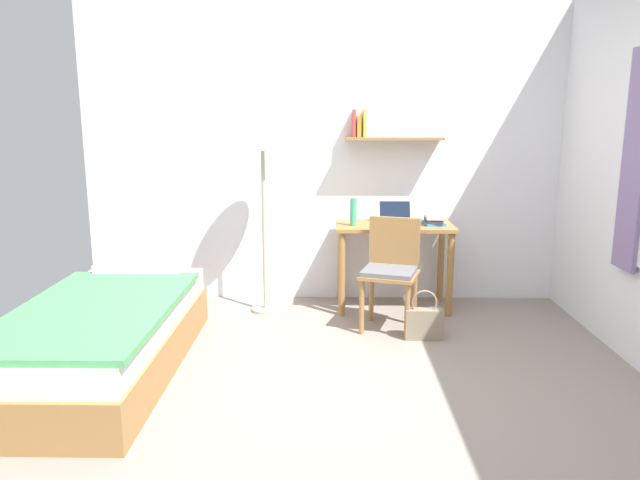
% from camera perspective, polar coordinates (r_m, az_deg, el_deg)
% --- Properties ---
extents(ground_plane, '(5.28, 5.28, 0.00)m').
position_cam_1_polar(ground_plane, '(3.64, 1.28, -14.92)').
color(ground_plane, gray).
extents(wall_back, '(4.40, 0.27, 2.60)m').
position_cam_1_polar(wall_back, '(5.28, 1.26, 8.17)').
color(wall_back, white).
rests_on(wall_back, ground_plane).
extents(bed, '(0.94, 2.03, 0.54)m').
position_cam_1_polar(bed, '(4.14, -19.98, -8.63)').
color(bed, '#9E703D').
rests_on(bed, ground_plane).
extents(desk, '(0.99, 0.51, 0.74)m').
position_cam_1_polar(desk, '(5.09, 7.12, -0.18)').
color(desk, '#9E703D').
rests_on(desk, ground_plane).
extents(desk_chair, '(0.52, 0.50, 0.86)m').
position_cam_1_polar(desk_chair, '(4.64, 6.83, -2.63)').
color(desk_chair, '#9E703D').
rests_on(desk_chair, ground_plane).
extents(standing_lamp, '(0.37, 0.37, 1.60)m').
position_cam_1_polar(standing_lamp, '(4.89, -5.55, 8.89)').
color(standing_lamp, '#B2A893').
rests_on(standing_lamp, ground_plane).
extents(laptop, '(0.30, 0.22, 0.20)m').
position_cam_1_polar(laptop, '(5.11, 7.24, 2.18)').
color(laptop, '#B7BABF').
rests_on(laptop, desk).
extents(water_bottle, '(0.05, 0.05, 0.23)m').
position_cam_1_polar(water_bottle, '(4.95, 3.23, 2.71)').
color(water_bottle, '#42A87F').
rests_on(water_bottle, desk).
extents(book_stack, '(0.18, 0.23, 0.09)m').
position_cam_1_polar(book_stack, '(5.09, 10.89, 1.93)').
color(book_stack, '#3384C6').
rests_on(book_stack, desk).
extents(handbag, '(0.28, 0.11, 0.38)m').
position_cam_1_polar(handbag, '(4.53, 9.94, -7.79)').
color(handbag, gray).
rests_on(handbag, ground_plane).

